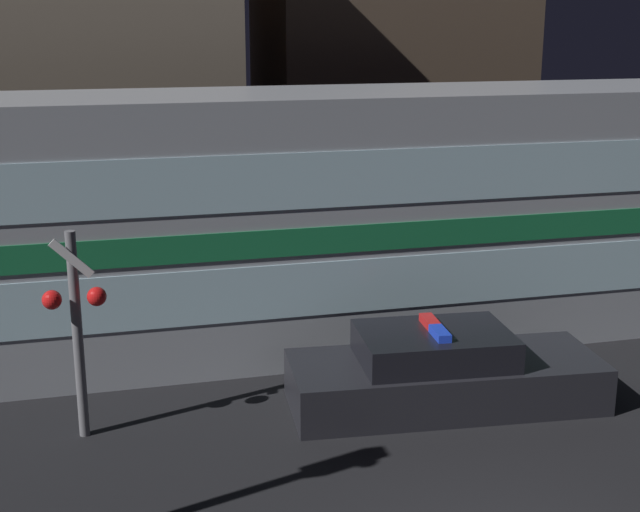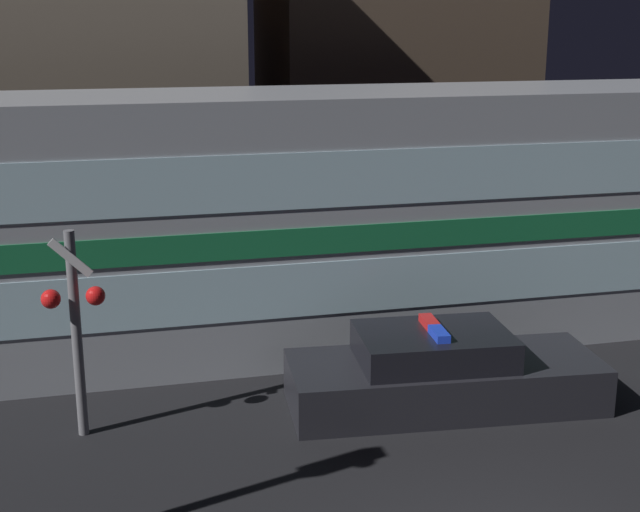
{
  "view_description": "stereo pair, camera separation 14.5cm",
  "coord_description": "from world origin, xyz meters",
  "views": [
    {
      "loc": [
        -4.13,
        -7.24,
        5.81
      ],
      "look_at": [
        -0.61,
        6.27,
        2.05
      ],
      "focal_mm": 50.0,
      "sensor_mm": 36.0,
      "label": 1
    },
    {
      "loc": [
        -3.99,
        -7.27,
        5.81
      ],
      "look_at": [
        -0.61,
        6.27,
        2.05
      ],
      "focal_mm": 50.0,
      "sensor_mm": 36.0,
      "label": 2
    }
  ],
  "objects": [
    {
      "name": "crossing_signal_far",
      "position": [
        -4.45,
        4.86,
        1.75
      ],
      "size": [
        0.86,
        0.36,
        3.01
      ],
      "color": "slate",
      "rests_on": "ground_plane"
    },
    {
      "name": "police_car",
      "position": [
        0.91,
        4.61,
        0.5
      ],
      "size": [
        4.9,
        2.16,
        1.32
      ],
      "rotation": [
        0.0,
        0.0,
        -0.09
      ],
      "color": "black",
      "rests_on": "ground_plane"
    },
    {
      "name": "building_left",
      "position": [
        -5.3,
        15.24,
        4.32
      ],
      "size": [
        9.05,
        6.68,
        8.64
      ],
      "color": "#726656",
      "rests_on": "ground_plane"
    },
    {
      "name": "building_center",
      "position": [
        3.73,
        15.78,
        4.4
      ],
      "size": [
        6.55,
        4.76,
        8.81
      ],
      "color": "brown",
      "rests_on": "ground_plane"
    },
    {
      "name": "train",
      "position": [
        -2.16,
        7.92,
        2.28
      ],
      "size": [
        20.4,
        3.1,
        4.55
      ],
      "color": "#999EA5",
      "rests_on": "ground_plane"
    }
  ]
}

